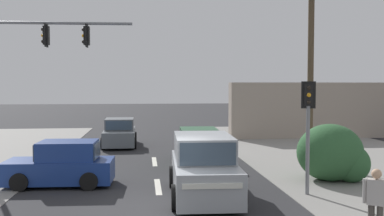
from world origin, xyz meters
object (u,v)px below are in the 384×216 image
Objects in this scene: sedan_receding_far at (199,148)px; hatchback_oncoming_near at (62,165)px; traffic_signal_mast at (25,66)px; pedestrian_at_kerb at (376,201)px; utility_pole_midground_right at (308,29)px; pedestal_signal_right_kerb at (308,118)px; suv_crossing_left at (204,168)px; sedan_kerbside_parked at (120,134)px.

sedan_receding_far is 1.16× the size of hatchback_oncoming_near.
pedestrian_at_kerb is at bearing -39.85° from traffic_signal_mast.
utility_pole_midground_right is 3.08× the size of pedestal_signal_right_kerb.
traffic_signal_mast is 1.40× the size of sedan_receding_far.
traffic_signal_mast is at bearing 159.41° from pedestal_signal_right_kerb.
utility_pole_midground_right reaches higher than pedestal_signal_right_kerb.
pedestal_signal_right_kerb is 3.60m from suv_crossing_left.
traffic_signal_mast is 12.57m from pedestrian_at_kerb.
traffic_signal_mast reaches higher than sedan_receding_far.
utility_pole_midground_right is 1.83× the size of traffic_signal_mast.
pedestrian_at_kerb is at bearing -101.93° from utility_pole_midground_right.
pedestal_signal_right_kerb reaches higher than pedestrian_at_kerb.
utility_pole_midground_right reaches higher than sedan_receding_far.
pedestal_signal_right_kerb is 0.83× the size of sedan_receding_far.
sedan_receding_far is 10.42m from pedestrian_at_kerb.
pedestrian_at_kerb reaches higher than sedan_kerbside_parked.
utility_pole_midground_right is at bearing 44.67° from suv_crossing_left.
pedestal_signal_right_kerb is 2.18× the size of pedestrian_at_kerb.
pedestal_signal_right_kerb reaches higher than sedan_receding_far.
utility_pole_midground_right reaches higher than pedestrian_at_kerb.
suv_crossing_left is at bearing -95.49° from sedan_receding_far.
suv_crossing_left is (6.13, -3.38, -3.26)m from traffic_signal_mast.
traffic_signal_mast is at bearing 138.61° from hatchback_oncoming_near.
suv_crossing_left reaches higher than sedan_receding_far.
traffic_signal_mast is (-11.35, -1.77, -1.71)m from utility_pole_midground_right.
sedan_receding_far and sedan_kerbside_parked have the same top height.
utility_pole_midground_right reaches higher than traffic_signal_mast.
sedan_kerbside_parked is (2.94, 8.55, -3.44)m from traffic_signal_mast.
utility_pole_midground_right reaches higher than hatchback_oncoming_near.
utility_pole_midground_right is 2.96× the size of hatchback_oncoming_near.
pedestrian_at_kerb is at bearing -75.24° from sedan_receding_far.
pedestrian_at_kerb reaches higher than sedan_receding_far.
suv_crossing_left is at bearing -135.33° from utility_pole_midground_right.
utility_pole_midground_right is 6.61m from pedestal_signal_right_kerb.
hatchback_oncoming_near is at bearing -162.49° from utility_pole_midground_right.
sedan_receding_far is 2.63× the size of pedestrian_at_kerb.
hatchback_oncoming_near is at bearing -41.39° from traffic_signal_mast.
suv_crossing_left is (-5.22, -5.16, -4.97)m from utility_pole_midground_right.
sedan_kerbside_parked is 9.99m from hatchback_oncoming_near.
pedestrian_at_kerb is (7.82, -6.45, 0.22)m from hatchback_oncoming_near.
pedestrian_at_kerb is at bearing -90.77° from pedestal_signal_right_kerb.
traffic_signal_mast is 1.41× the size of sedan_kerbside_parked.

